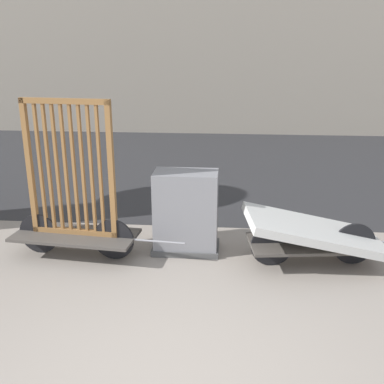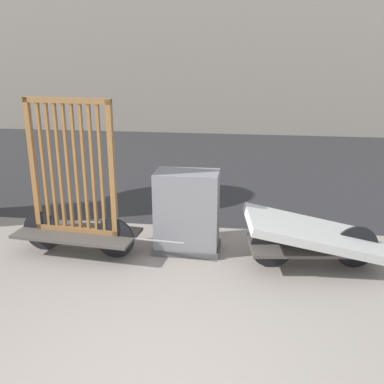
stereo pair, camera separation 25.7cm
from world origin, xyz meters
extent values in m
cube|color=#2D2D30|center=(0.00, 7.78, 0.00)|extent=(56.00, 8.28, 0.01)
cube|color=#4C4742|center=(-1.62, 2.45, 0.31)|extent=(1.75, 0.88, 0.04)
cylinder|color=black|center=(-1.07, 2.40, 0.29)|extent=(0.57, 0.09, 0.57)
cylinder|color=black|center=(-2.16, 2.51, 0.29)|extent=(0.57, 0.09, 0.57)
cylinder|color=gray|center=(-0.43, 2.33, 0.31)|extent=(0.70, 0.10, 0.03)
cube|color=olive|center=(-1.62, 2.45, 0.36)|extent=(1.22, 0.19, 0.07)
cube|color=olive|center=(-1.62, 2.45, 2.13)|extent=(1.22, 0.19, 0.07)
cube|color=olive|center=(-2.19, 2.51, 1.25)|extent=(0.08, 0.08, 1.84)
cube|color=olive|center=(-1.04, 2.39, 1.25)|extent=(0.08, 0.08, 1.84)
cube|color=olive|center=(-2.03, 2.50, 1.25)|extent=(0.04, 0.05, 1.77)
cube|color=olive|center=(-1.91, 2.48, 1.25)|extent=(0.04, 0.05, 1.77)
cube|color=olive|center=(-1.79, 2.47, 1.25)|extent=(0.04, 0.05, 1.77)
cube|color=olive|center=(-1.67, 2.46, 1.25)|extent=(0.04, 0.05, 1.77)
cube|color=olive|center=(-1.56, 2.45, 1.25)|extent=(0.04, 0.05, 1.77)
cube|color=olive|center=(-1.44, 2.43, 1.25)|extent=(0.04, 0.05, 1.77)
cube|color=olive|center=(-1.32, 2.42, 1.25)|extent=(0.04, 0.05, 1.77)
cube|color=olive|center=(-1.20, 2.41, 1.25)|extent=(0.04, 0.05, 1.77)
cube|color=#4C4742|center=(1.62, 2.45, 0.31)|extent=(1.77, 0.92, 0.04)
cylinder|color=black|center=(2.16, 2.52, 0.29)|extent=(0.57, 0.11, 0.57)
cylinder|color=black|center=(1.07, 2.38, 0.29)|extent=(0.57, 0.11, 0.57)
cube|color=silver|center=(1.62, 2.45, 0.48)|extent=(1.90, 1.19, 0.51)
cube|color=#4C4C4C|center=(-0.11, 2.76, 0.04)|extent=(0.94, 0.56, 0.08)
cube|color=gray|center=(-0.11, 2.76, 0.58)|extent=(0.88, 0.50, 1.16)
camera|label=1|loc=(0.47, -3.11, 2.77)|focal=42.00mm
camera|label=2|loc=(0.72, -3.08, 2.77)|focal=42.00mm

